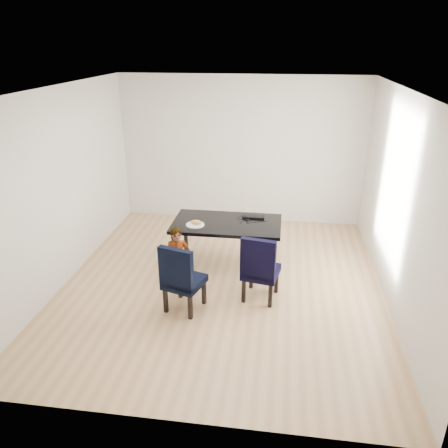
# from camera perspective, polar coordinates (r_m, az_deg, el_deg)

# --- Properties ---
(floor) EXTENTS (4.50, 5.00, 0.01)m
(floor) POSITION_cam_1_polar(r_m,az_deg,el_deg) (6.36, -0.25, -7.81)
(floor) COLOR tan
(floor) RESTS_ON ground
(ceiling) EXTENTS (4.50, 5.00, 0.01)m
(ceiling) POSITION_cam_1_polar(r_m,az_deg,el_deg) (5.49, -0.30, 17.26)
(ceiling) COLOR white
(ceiling) RESTS_ON wall_back
(wall_back) EXTENTS (4.50, 0.01, 2.70)m
(wall_back) POSITION_cam_1_polar(r_m,az_deg,el_deg) (8.18, 2.27, 9.53)
(wall_back) COLOR silver
(wall_back) RESTS_ON ground
(wall_front) EXTENTS (4.50, 0.01, 2.70)m
(wall_front) POSITION_cam_1_polar(r_m,az_deg,el_deg) (3.56, -6.14, -9.52)
(wall_front) COLOR silver
(wall_front) RESTS_ON ground
(wall_left) EXTENTS (0.01, 5.00, 2.70)m
(wall_left) POSITION_cam_1_polar(r_m,az_deg,el_deg) (6.49, -20.46, 4.46)
(wall_left) COLOR white
(wall_left) RESTS_ON ground
(wall_right) EXTENTS (0.01, 5.00, 2.70)m
(wall_right) POSITION_cam_1_polar(r_m,az_deg,el_deg) (5.92, 21.90, 2.52)
(wall_right) COLOR white
(wall_right) RESTS_ON ground
(dining_table) EXTENTS (1.60, 0.90, 0.75)m
(dining_table) POSITION_cam_1_polar(r_m,az_deg,el_deg) (6.62, 0.36, -2.78)
(dining_table) COLOR black
(dining_table) RESTS_ON floor
(chair_left) EXTENTS (0.57, 0.58, 0.94)m
(chair_left) POSITION_cam_1_polar(r_m,az_deg,el_deg) (5.62, -5.21, -6.80)
(chair_left) COLOR black
(chair_left) RESTS_ON floor
(chair_right) EXTENTS (0.54, 0.55, 0.95)m
(chair_right) POSITION_cam_1_polar(r_m,az_deg,el_deg) (5.84, 4.88, -5.52)
(chair_right) COLOR black
(chair_right) RESTS_ON floor
(child) EXTENTS (0.39, 0.30, 0.93)m
(child) POSITION_cam_1_polar(r_m,az_deg,el_deg) (6.03, -6.06, -4.69)
(child) COLOR orange
(child) RESTS_ON floor
(plate) EXTENTS (0.30, 0.30, 0.01)m
(plate) POSITION_cam_1_polar(r_m,az_deg,el_deg) (6.38, -3.78, -0.09)
(plate) COLOR silver
(plate) RESTS_ON dining_table
(sandwich) EXTENTS (0.18, 0.13, 0.06)m
(sandwich) POSITION_cam_1_polar(r_m,az_deg,el_deg) (6.36, -3.67, 0.24)
(sandwich) COLOR #B17C3F
(sandwich) RESTS_ON plate
(laptop) EXTENTS (0.34, 0.22, 0.03)m
(laptop) POSITION_cam_1_polar(r_m,az_deg,el_deg) (6.70, 3.87, 1.12)
(laptop) COLOR black
(laptop) RESTS_ON dining_table
(cable_tangle) EXTENTS (0.17, 0.17, 0.01)m
(cable_tangle) POSITION_cam_1_polar(r_m,az_deg,el_deg) (6.49, 2.76, 0.31)
(cable_tangle) COLOR black
(cable_tangle) RESTS_ON dining_table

